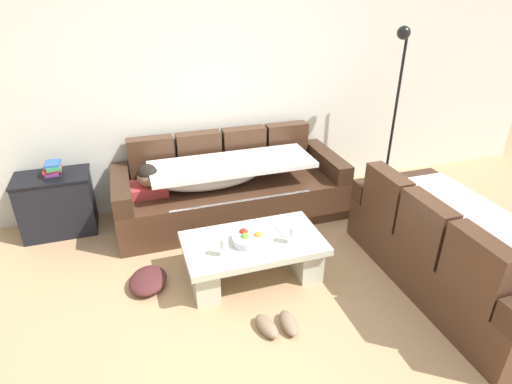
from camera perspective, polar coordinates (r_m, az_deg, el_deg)
The scene contains 14 objects.
ground_plane at distance 3.50m, azimuth 1.27°, elevation -16.37°, with size 14.00×14.00×0.00m, color tan.
back_wall at distance 4.74m, azimuth -7.31°, elevation 14.06°, with size 9.00×0.10×2.70m, color silver.
couch_along_wall at distance 4.63m, azimuth -3.92°, elevation 0.38°, with size 2.44×0.92×0.88m.
couch_near_window at distance 3.97m, azimuth 25.33°, elevation -7.36°, with size 0.92×1.99×0.88m.
coffee_table at distance 3.74m, azimuth -0.37°, elevation -8.33°, with size 1.20×0.68×0.38m.
fruit_bowl at distance 3.61m, azimuth -1.00°, elevation -6.30°, with size 0.28×0.28×0.10m.
wine_glass_near_left at distance 3.42m, azimuth -4.35°, elevation -6.99°, with size 0.07×0.07×0.17m.
wine_glass_near_right at distance 3.58m, azimuth 4.96°, elevation -5.30°, with size 0.07×0.07×0.17m.
open_magazine at distance 3.82m, azimuth 5.06°, elevation -4.98°, with size 0.28×0.21×0.01m, color white.
side_cabinet at distance 4.79m, azimuth -25.22°, elevation -1.47°, with size 0.72×0.44×0.64m.
book_stack_on_cabinet at distance 4.63m, azimuth -25.68°, elevation 2.78°, with size 0.18×0.23×0.14m.
floor_lamp at distance 5.13m, azimuth 18.22°, elevation 11.26°, with size 0.33×0.31×1.95m.
pair_of_shoes at distance 3.38m, azimuth 2.97°, elevation -17.40°, with size 0.32×0.30×0.09m.
crumpled_garment at distance 3.85m, azimuth -14.35°, elevation -11.46°, with size 0.40×0.32×0.12m, color #4C2323.
Camera 1 is at (-0.85, -2.39, 2.42)m, focal length 29.68 mm.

